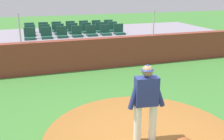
% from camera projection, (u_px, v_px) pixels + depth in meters
% --- Properties ---
extents(pitcher, '(0.81, 0.31, 1.72)m').
position_uv_depth(pitcher, '(146.00, 98.00, 5.31)').
color(pitcher, white).
rests_on(pitcher, pitchers_mound).
extents(fielding_glove, '(0.36, 0.34, 0.11)m').
position_uv_depth(fielding_glove, '(184.00, 140.00, 5.51)').
color(fielding_glove, brown).
rests_on(fielding_glove, pitchers_mound).
extents(brick_barrier, '(17.18, 0.40, 1.33)m').
position_uv_depth(brick_barrier, '(83.00, 54.00, 11.17)').
color(brick_barrier, brown).
rests_on(brick_barrier, ground_plane).
extents(fence_post_left, '(0.06, 0.06, 1.18)m').
position_uv_depth(fence_post_left, '(19.00, 28.00, 10.05)').
color(fence_post_left, silver).
rests_on(fence_post_left, brick_barrier).
extents(fence_post_right, '(0.06, 0.06, 1.18)m').
position_uv_depth(fence_post_right, '(154.00, 22.00, 11.78)').
color(fence_post_right, silver).
rests_on(fence_post_right, brick_barrier).
extents(bleacher_platform, '(14.96, 3.86, 1.24)m').
position_uv_depth(bleacher_platform, '(73.00, 44.00, 13.58)').
color(bleacher_platform, gray).
rests_on(bleacher_platform, ground_plane).
extents(stadium_chair_0, '(0.48, 0.44, 0.50)m').
position_uv_depth(stadium_chair_0, '(30.00, 36.00, 11.44)').
color(stadium_chair_0, '#215542').
rests_on(stadium_chair_0, bleacher_platform).
extents(stadium_chair_1, '(0.48, 0.44, 0.50)m').
position_uv_depth(stadium_chair_1, '(47.00, 35.00, 11.68)').
color(stadium_chair_1, '#215542').
rests_on(stadium_chair_1, bleacher_platform).
extents(stadium_chair_2, '(0.48, 0.44, 0.50)m').
position_uv_depth(stadium_chair_2, '(62.00, 34.00, 11.89)').
color(stadium_chair_2, '#215542').
rests_on(stadium_chair_2, bleacher_platform).
extents(stadium_chair_3, '(0.48, 0.44, 0.50)m').
position_uv_depth(stadium_chair_3, '(77.00, 33.00, 12.08)').
color(stadium_chair_3, '#215542').
rests_on(stadium_chair_3, bleacher_platform).
extents(stadium_chair_4, '(0.48, 0.44, 0.50)m').
position_uv_depth(stadium_chair_4, '(91.00, 32.00, 12.31)').
color(stadium_chair_4, '#215542').
rests_on(stadium_chair_4, bleacher_platform).
extents(stadium_chair_5, '(0.48, 0.44, 0.50)m').
position_uv_depth(stadium_chair_5, '(105.00, 32.00, 12.52)').
color(stadium_chair_5, '#215542').
rests_on(stadium_chair_5, bleacher_platform).
extents(stadium_chair_6, '(0.48, 0.44, 0.50)m').
position_uv_depth(stadium_chair_6, '(119.00, 31.00, 12.70)').
color(stadium_chair_6, '#215542').
rests_on(stadium_chair_6, bleacher_platform).
extents(stadium_chair_7, '(0.48, 0.44, 0.50)m').
position_uv_depth(stadium_chair_7, '(30.00, 32.00, 12.30)').
color(stadium_chair_7, '#215542').
rests_on(stadium_chair_7, bleacher_platform).
extents(stadium_chair_8, '(0.48, 0.44, 0.50)m').
position_uv_depth(stadium_chair_8, '(45.00, 32.00, 12.48)').
color(stadium_chair_8, '#215542').
rests_on(stadium_chair_8, bleacher_platform).
extents(stadium_chair_9, '(0.48, 0.44, 0.50)m').
position_uv_depth(stadium_chair_9, '(59.00, 31.00, 12.70)').
color(stadium_chair_9, '#215542').
rests_on(stadium_chair_9, bleacher_platform).
extents(stadium_chair_10, '(0.48, 0.44, 0.50)m').
position_uv_depth(stadium_chair_10, '(73.00, 30.00, 12.91)').
color(stadium_chair_10, '#215542').
rests_on(stadium_chair_10, bleacher_platform).
extents(stadium_chair_11, '(0.48, 0.44, 0.50)m').
position_uv_depth(stadium_chair_11, '(87.00, 30.00, 13.10)').
color(stadium_chair_11, '#215542').
rests_on(stadium_chair_11, bleacher_platform).
extents(stadium_chair_12, '(0.48, 0.44, 0.50)m').
position_uv_depth(stadium_chair_12, '(101.00, 29.00, 13.29)').
color(stadium_chair_12, '#215542').
rests_on(stadium_chair_12, bleacher_platform).
extents(stadium_chair_13, '(0.48, 0.44, 0.50)m').
position_uv_depth(stadium_chair_13, '(113.00, 28.00, 13.53)').
color(stadium_chair_13, '#215542').
rests_on(stadium_chair_13, bleacher_platform).
extents(stadium_chair_14, '(0.48, 0.44, 0.50)m').
position_uv_depth(stadium_chair_14, '(30.00, 30.00, 13.08)').
color(stadium_chair_14, '#215542').
rests_on(stadium_chair_14, bleacher_platform).
extents(stadium_chair_15, '(0.48, 0.44, 0.50)m').
position_uv_depth(stadium_chair_15, '(44.00, 29.00, 13.27)').
color(stadium_chair_15, '#215542').
rests_on(stadium_chair_15, bleacher_platform).
extents(stadium_chair_16, '(0.48, 0.44, 0.50)m').
position_uv_depth(stadium_chair_16, '(57.00, 28.00, 13.50)').
color(stadium_chair_16, '#215542').
rests_on(stadium_chair_16, bleacher_platform).
extents(stadium_chair_17, '(0.48, 0.44, 0.50)m').
position_uv_depth(stadium_chair_17, '(71.00, 28.00, 13.73)').
color(stadium_chair_17, '#215542').
rests_on(stadium_chair_17, bleacher_platform).
extents(stadium_chair_18, '(0.48, 0.44, 0.50)m').
position_uv_depth(stadium_chair_18, '(84.00, 27.00, 13.94)').
color(stadium_chair_18, '#215542').
rests_on(stadium_chair_18, bleacher_platform).
extents(stadium_chair_19, '(0.48, 0.44, 0.50)m').
position_uv_depth(stadium_chair_19, '(97.00, 27.00, 14.11)').
color(stadium_chair_19, '#215542').
rests_on(stadium_chair_19, bleacher_platform).
extents(stadium_chair_20, '(0.48, 0.44, 0.50)m').
position_uv_depth(stadium_chair_20, '(109.00, 26.00, 14.32)').
color(stadium_chair_20, '#215542').
rests_on(stadium_chair_20, bleacher_platform).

